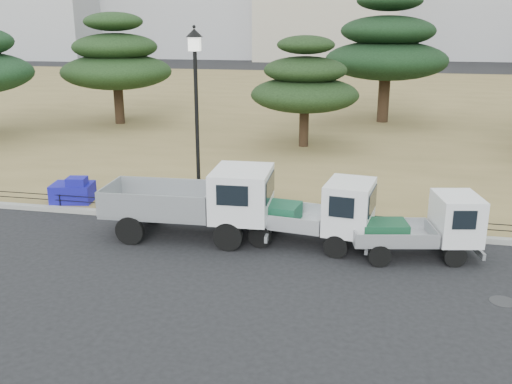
% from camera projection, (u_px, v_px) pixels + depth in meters
% --- Properties ---
extents(ground, '(220.00, 220.00, 0.00)m').
position_uv_depth(ground, '(241.00, 258.00, 15.55)').
color(ground, black).
extents(lawn, '(120.00, 56.00, 0.15)m').
position_uv_depth(lawn, '(332.00, 103.00, 44.20)').
color(lawn, olive).
rests_on(lawn, ground).
extents(curb, '(120.00, 0.25, 0.16)m').
position_uv_depth(curb, '(260.00, 224.00, 17.96)').
color(curb, gray).
rests_on(curb, ground).
extents(truck_large, '(4.99, 2.18, 2.14)m').
position_uv_depth(truck_large, '(198.00, 199.00, 16.76)').
color(truck_large, black).
rests_on(truck_large, ground).
extents(truck_kei_front, '(3.90, 2.06, 1.97)m').
position_uv_depth(truck_kei_front, '(317.00, 213.00, 16.21)').
color(truck_kei_front, black).
rests_on(truck_kei_front, ground).
extents(truck_kei_rear, '(3.58, 2.05, 1.76)m').
position_uv_depth(truck_kei_rear, '(425.00, 227.00, 15.40)').
color(truck_kei_rear, black).
rests_on(truck_kei_rear, ground).
extents(street_lamp, '(0.52, 0.52, 5.85)m').
position_uv_depth(street_lamp, '(196.00, 92.00, 17.49)').
color(street_lamp, black).
rests_on(street_lamp, lawn).
extents(pipe_fence, '(38.00, 0.04, 0.40)m').
position_uv_depth(pipe_fence, '(261.00, 211.00, 18.00)').
color(pipe_fence, black).
rests_on(pipe_fence, lawn).
extents(tarp_pile, '(1.54, 1.24, 0.92)m').
position_uv_depth(tarp_pile, '(73.00, 191.00, 19.83)').
color(tarp_pile, '#1715A2').
rests_on(tarp_pile, lawn).
extents(manhole, '(0.60, 0.60, 0.01)m').
position_uv_depth(manhole, '(503.00, 301.00, 13.14)').
color(manhole, '#2D2D30').
rests_on(manhole, ground).
extents(pine_west_near, '(6.57, 6.57, 6.57)m').
position_uv_depth(pine_west_near, '(116.00, 60.00, 34.01)').
color(pine_west_near, black).
rests_on(pine_west_near, lawn).
extents(pine_center_left, '(5.32, 5.32, 5.41)m').
position_uv_depth(pine_center_left, '(305.00, 83.00, 27.83)').
color(pine_center_left, black).
rests_on(pine_center_left, lawn).
extents(pine_center_right, '(7.38, 7.38, 7.83)m').
position_uv_depth(pine_center_right, '(387.00, 47.00, 34.33)').
color(pine_center_right, black).
rests_on(pine_center_right, lawn).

